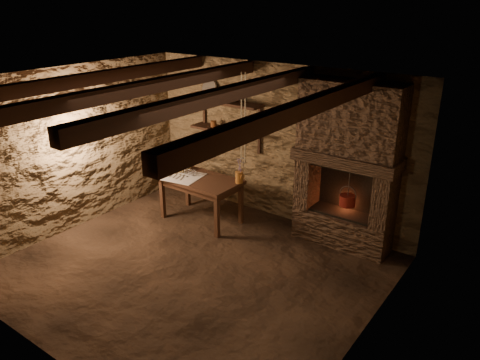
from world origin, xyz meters
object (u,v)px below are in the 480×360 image
Objects in this scene: stoneware_jug at (239,172)px; red_pot at (347,200)px; iron_stockpot at (229,96)px; work_table at (201,198)px; wooden_bowl at (180,167)px.

stoneware_jug is 0.75× the size of red_pot.
red_pot is at bearing -3.27° from iron_stockpot.
red_pot reaches higher than stoneware_jug.
work_table is 0.64m from wooden_bowl.
stoneware_jug is at bearing -41.41° from iron_stockpot.
stoneware_jug is (0.58, 0.21, 0.50)m from work_table.
iron_stockpot is 0.42× the size of red_pot.
red_pot reaches higher than wooden_bowl.
red_pot is (2.15, 0.56, 0.33)m from work_table.
iron_stockpot is (-0.54, 0.47, 0.98)m from stoneware_jug.
work_table is 3.39× the size of wooden_bowl.
wooden_bowl is at bearing 169.66° from work_table.
iron_stockpot reaches higher than work_table.
wooden_bowl is (-1.10, -0.11, -0.13)m from stoneware_jug.
iron_stockpot is 2.40m from red_pot.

